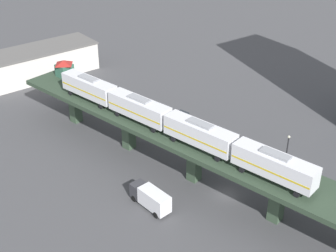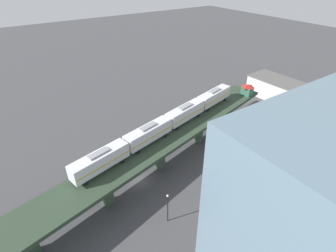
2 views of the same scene
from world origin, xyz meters
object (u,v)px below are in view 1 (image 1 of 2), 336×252
Objects in this scene: delivery_truck at (151,198)px; street_lamp at (287,151)px; subway_train at (168,120)px; warehouse_building at (37,63)px; street_car_white at (182,116)px; signal_hut at (64,68)px.

street_lamp reaches higher than delivery_truck.
warehouse_building is (-1.79, 51.39, -6.63)m from subway_train.
subway_train is 10.42× the size of street_car_white.
warehouse_building is (-17.94, 62.42, -0.70)m from street_lamp.
street_car_white is 27.55m from delivery_truck.
signal_hut is 21.20m from warehouse_building.
street_lamp is at bearing -82.14° from street_car_white.
signal_hut reaches higher than street_car_white.
warehouse_building is at bearing 110.88° from street_car_white.
delivery_truck is (-3.92, -36.80, -7.54)m from signal_hut.
street_lamp is at bearing -12.77° from delivery_truck.
delivery_truck is at bearing -95.52° from warehouse_building.
street_lamp is (16.15, -11.03, -5.93)m from subway_train.
subway_train is at bearing -134.42° from street_car_white.
delivery_truck is 0.26× the size of warehouse_building.
warehouse_building reaches higher than delivery_truck.
subway_train reaches higher than street_car_white.
street_car_white is 24.55m from street_lamp.
signal_hut is at bearing 114.89° from street_lamp.
delivery_truck reaches higher than street_car_white.
signal_hut is (-3.39, 31.09, -0.74)m from subway_train.
subway_train is 6.63× the size of delivery_truck.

